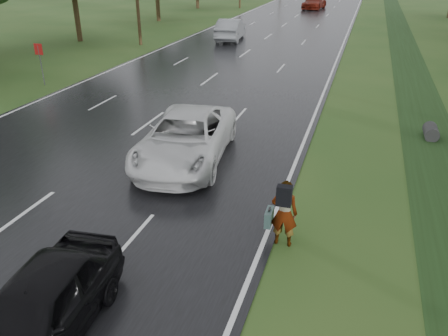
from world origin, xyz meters
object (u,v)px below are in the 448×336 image
white_pickup (186,138)px  dark_sedan (39,310)px  pedestrian (283,212)px  silver_sedan (231,29)px  road_sign (40,56)px

white_pickup → dark_sedan: size_ratio=1.40×
pedestrian → silver_sedan: bearing=-72.5°
dark_sedan → silver_sedan: size_ratio=0.79×
white_pickup → dark_sedan: white_pickup is taller
white_pickup → silver_sedan: bearing=96.3°
pedestrian → dark_sedan: pedestrian is taller
road_sign → white_pickup: bearing=-31.3°
pedestrian → silver_sedan: silver_sedan is taller
pedestrian → white_pickup: size_ratio=0.30×
white_pickup → pedestrian: bearing=-50.3°
white_pickup → silver_sedan: size_ratio=1.11×
road_sign → silver_sedan: (5.79, 17.21, -0.72)m
road_sign → dark_sedan: road_sign is taller
road_sign → dark_sedan: 19.52m
white_pickup → dark_sedan: bearing=-93.4°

